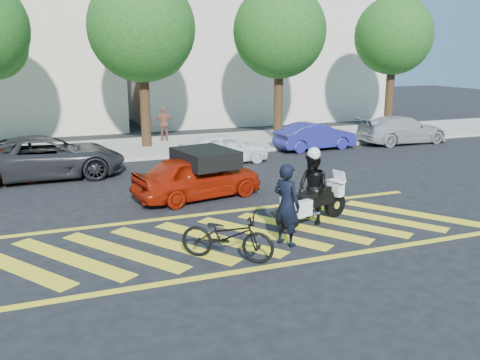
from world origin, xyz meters
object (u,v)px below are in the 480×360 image
object	(u,v)px
officer_moto	(313,188)
parked_right	(315,136)
police_motorcycle	(313,202)
red_convertible	(198,176)
parked_far_right	(402,130)
parked_mid_left	(46,157)
bicycle	(227,236)
parked_mid_right	(224,148)
officer_bike	(287,205)

from	to	relation	value
officer_moto	parked_right	distance (m)	10.26
police_motorcycle	red_convertible	bearing A→B (deg)	106.34
red_convertible	parked_far_right	size ratio (longest dim) A/B	0.86
officer_moto	parked_mid_left	distance (m)	9.80
police_motorcycle	parked_right	xyz separation A→B (m)	(5.02, 8.95, 0.07)
bicycle	officer_moto	size ratio (longest dim) A/B	1.11
red_convertible	parked_mid_left	xyz separation A→B (m)	(-4.18, 4.30, 0.07)
police_motorcycle	parked_mid_right	distance (m)	7.63
red_convertible	parked_right	world-z (taller)	red_convertible
officer_bike	parked_right	size ratio (longest dim) A/B	0.51
parked_mid_left	parked_mid_right	xyz separation A→B (m)	(6.52, 0.07, -0.13)
red_convertible	bicycle	bearing A→B (deg)	159.23
officer_bike	police_motorcycle	size ratio (longest dim) A/B	0.86
officer_bike	parked_mid_right	world-z (taller)	officer_bike
parked_mid_left	parked_mid_right	bearing A→B (deg)	-89.98
parked_mid_left	parked_right	distance (m)	11.38
officer_bike	officer_moto	size ratio (longest dim) A/B	1.04
parked_mid_right	officer_moto	bearing A→B (deg)	172.19
officer_bike	police_motorcycle	bearing A→B (deg)	-76.98
red_convertible	parked_far_right	world-z (taller)	red_convertible
officer_bike	officer_moto	xyz separation A→B (m)	(1.28, 1.13, -0.03)
bicycle	officer_moto	distance (m)	3.21
officer_moto	bicycle	bearing A→B (deg)	-78.50
red_convertible	parked_mid_right	xyz separation A→B (m)	(2.34, 4.37, -0.06)
red_convertible	parked_far_right	distance (m)	13.13
parked_mid_left	red_convertible	bearing A→B (deg)	-136.46
officer_moto	parked_mid_left	world-z (taller)	officer_moto
officer_bike	parked_far_right	bearing A→B (deg)	-75.45
officer_bike	red_convertible	world-z (taller)	officer_bike
bicycle	parked_mid_right	world-z (taller)	parked_mid_right
parked_mid_right	parked_mid_left	bearing A→B (deg)	84.78
bicycle	police_motorcycle	size ratio (longest dim) A/B	0.92
officer_moto	officer_bike	bearing A→B (deg)	-64.99
officer_moto	parked_mid_right	world-z (taller)	officer_moto
officer_moto	parked_mid_left	xyz separation A→B (m)	(-6.26, 7.54, -0.17)
parked_far_right	parked_mid_left	bearing A→B (deg)	94.19
officer_bike	parked_right	distance (m)	11.89
bicycle	parked_far_right	xyz separation A→B (m)	(12.57, 10.44, 0.12)
parked_far_right	officer_bike	bearing A→B (deg)	131.59
officer_moto	parked_right	bearing A→B (deg)	134.14
red_convertible	parked_right	bearing A→B (deg)	-63.20
parked_mid_right	parked_right	world-z (taller)	parked_right
bicycle	red_convertible	world-z (taller)	red_convertible
police_motorcycle	officer_moto	world-z (taller)	officer_moto
parked_mid_right	officer_bike	bearing A→B (deg)	164.15
officer_moto	red_convertible	distance (m)	3.86
officer_bike	bicycle	distance (m)	1.63
police_motorcycle	officer_moto	size ratio (longest dim) A/B	1.21
officer_moto	red_convertible	xyz separation A→B (m)	(-2.08, 3.24, -0.24)
bicycle	parked_mid_left	size ratio (longest dim) A/B	0.38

